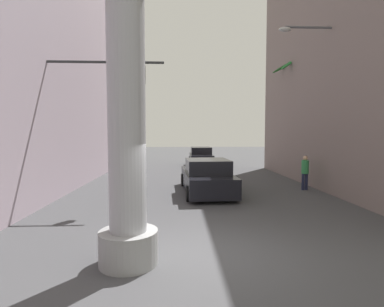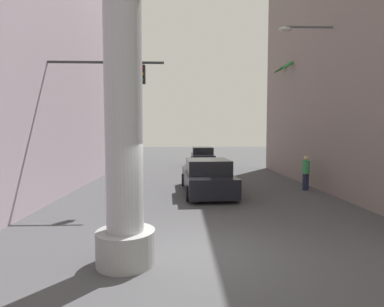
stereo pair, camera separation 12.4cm
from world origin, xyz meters
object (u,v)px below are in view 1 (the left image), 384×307
at_px(car_far, 201,157).
at_px(traffic_light_mast, 65,100).
at_px(pedestrian_mid_right, 305,170).
at_px(palm_tree_far_left, 97,117).
at_px(car_lead, 207,177).
at_px(palm_tree_mid_right, 297,99).
at_px(pedestrian_far_left, 96,160).
at_px(street_lamp, 331,92).

bearing_deg(car_far, traffic_light_mast, -114.55).
bearing_deg(pedestrian_mid_right, palm_tree_far_left, 141.39).
bearing_deg(car_lead, palm_tree_mid_right, 39.02).
xyz_separation_m(pedestrian_mid_right, pedestrian_far_left, (-11.52, 5.94, 0.03)).
distance_m(traffic_light_mast, car_lead, 6.72).
distance_m(traffic_light_mast, car_far, 15.35).
bearing_deg(street_lamp, traffic_light_mast, -172.50).
relative_size(palm_tree_far_left, palm_tree_mid_right, 0.93).
bearing_deg(traffic_light_mast, car_lead, 17.41).
relative_size(street_lamp, pedestrian_mid_right, 4.55).
bearing_deg(pedestrian_mid_right, traffic_light_mast, -167.80).
xyz_separation_m(car_lead, pedestrian_mid_right, (4.78, 0.49, 0.25)).
distance_m(street_lamp, pedestrian_far_left, 14.42).
height_order(traffic_light_mast, car_lead, traffic_light_mast).
height_order(car_lead, pedestrian_mid_right, pedestrian_mid_right).
distance_m(street_lamp, car_far, 13.67).
xyz_separation_m(palm_tree_mid_right, pedestrian_mid_right, (-1.29, -4.43, -3.88)).
relative_size(street_lamp, pedestrian_far_left, 4.42).
distance_m(car_lead, palm_tree_far_left, 13.30).
bearing_deg(palm_tree_mid_right, street_lamp, -96.15).
xyz_separation_m(traffic_light_mast, car_far, (6.23, 13.65, -3.23)).
relative_size(car_far, palm_tree_mid_right, 0.63).
bearing_deg(car_lead, palm_tree_far_left, 126.28).
height_order(street_lamp, car_lead, street_lamp).
xyz_separation_m(street_lamp, palm_tree_mid_right, (0.56, 5.21, 0.28)).
height_order(traffic_light_mast, pedestrian_far_left, traffic_light_mast).
distance_m(street_lamp, traffic_light_mast, 11.22).
relative_size(car_lead, car_far, 1.12).
relative_size(street_lamp, palm_tree_far_left, 1.10).
relative_size(car_lead, palm_tree_far_left, 0.76).
distance_m(palm_tree_mid_right, pedestrian_far_left, 13.47).
height_order(car_lead, pedestrian_far_left, pedestrian_far_left).
distance_m(car_far, pedestrian_mid_right, 12.14).
relative_size(traffic_light_mast, pedestrian_mid_right, 3.44).
bearing_deg(street_lamp, car_far, 111.81).
bearing_deg(palm_tree_far_left, pedestrian_far_left, -77.46).
bearing_deg(pedestrian_mid_right, car_far, 109.97).
bearing_deg(pedestrian_far_left, car_lead, -43.60).
distance_m(car_far, pedestrian_far_left, 9.19).
distance_m(street_lamp, palm_tree_far_left, 16.95).
distance_m(traffic_light_mast, palm_tree_far_left, 12.32).
bearing_deg(car_far, car_lead, -93.05).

